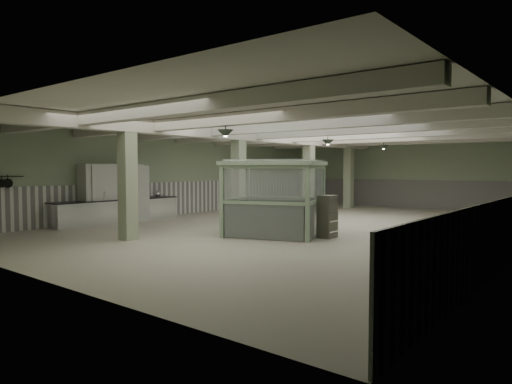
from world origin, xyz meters
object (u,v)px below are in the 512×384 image
Objects in this scene: prep_counter at (117,211)px; walkin_cooler at (112,192)px; filing_cabinet at (327,217)px; guard_booth at (275,184)px.

prep_counter is 2.08× the size of walkin_cooler.
filing_cabinet reaches higher than prep_counter.
guard_booth is 1.95m from filing_cabinet.
prep_counter is 7.04m from guard_booth.
prep_counter is at bearing 59.35° from walkin_cooler.
prep_counter is 8.61m from filing_cabinet.
walkin_cooler reaches higher than filing_cabinet.
filing_cabinet is at bearing 12.04° from walkin_cooler.
walkin_cooler is 0.73× the size of guard_booth.
walkin_cooler is at bearing -120.65° from prep_counter.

